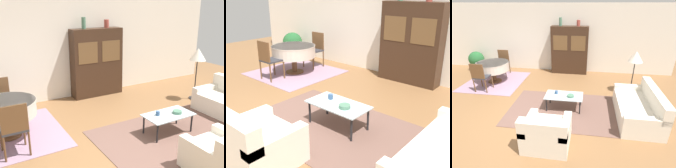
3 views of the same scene
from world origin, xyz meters
The scene contains 17 objects.
ground_plane centered at (0.00, 0.00, 0.00)m, with size 14.00×14.00×0.00m, color brown.
wall_back centered at (0.00, 3.63, 1.35)m, with size 10.00×0.06×2.70m.
area_rug centered at (1.05, 0.50, 0.01)m, with size 3.04×1.91×0.01m.
dining_rug centered at (-1.78, 2.04, 0.01)m, with size 2.04×2.09×0.01m.
couch centered at (2.94, 0.41, 0.29)m, with size 0.94×1.74×0.80m.
armchair centered at (0.88, -0.83, 0.29)m, with size 0.92×0.86×0.78m.
coffee_table centered at (1.03, 0.57, 0.37)m, with size 1.01×0.54×0.40m.
display_cabinet centered at (0.85, 3.38, 0.94)m, with size 1.45×0.41×1.88m.
dining_table centered at (-1.80, 2.03, 0.59)m, with size 1.15×1.15×0.73m.
dining_chair_near centered at (-1.80, 1.24, 0.56)m, with size 0.44×0.44×0.97m.
dining_chair_far centered at (-1.80, 2.82, 0.56)m, with size 0.44×0.44×0.97m.
floor_lamp centered at (3.01, 1.73, 1.19)m, with size 0.43×0.43×1.40m.
cup centered at (0.80, 0.64, 0.45)m, with size 0.08×0.08×0.08m.
bowl centered at (1.21, 0.52, 0.44)m, with size 0.18×0.18×0.06m.
vase_tall centered at (0.49, 3.38, 2.03)m, with size 0.11×0.11×0.30m.
vase_short centered at (1.17, 3.38, 1.99)m, with size 0.13×0.13×0.22m.
potted_plant centered at (-3.14, 3.10, 0.47)m, with size 0.63×0.63×0.81m.
Camera 3 is at (1.62, -3.53, 2.67)m, focal length 28.00 mm.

